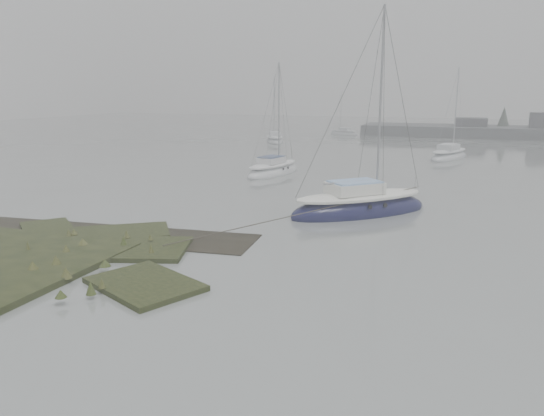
{
  "coord_description": "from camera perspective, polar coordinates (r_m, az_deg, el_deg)",
  "views": [
    {
      "loc": [
        9.78,
        -13.99,
        6.11
      ],
      "look_at": [
        3.11,
        4.1,
        1.8
      ],
      "focal_mm": 35.0,
      "sensor_mm": 36.0,
      "label": 1
    }
  ],
  "objects": [
    {
      "name": "ground",
      "position": [
        45.47,
        7.67,
        4.77
      ],
      "size": [
        160.0,
        160.0,
        0.0
      ],
      "primitive_type": "plane",
      "color": "slate",
      "rests_on": "ground"
    },
    {
      "name": "sailboat_main",
      "position": [
        27.05,
        9.38,
        0.11
      ],
      "size": [
        7.27,
        7.18,
        10.86
      ],
      "rotation": [
        0.0,
        0.0,
        -0.8
      ],
      "color": "black",
      "rests_on": "ground"
    },
    {
      "name": "sailboat_white",
      "position": [
        39.25,
        0.12,
        4.05
      ],
      "size": [
        3.22,
        6.44,
        8.7
      ],
      "rotation": [
        0.0,
        0.0,
        -0.2
      ],
      "color": "silver",
      "rests_on": "ground"
    },
    {
      "name": "sailboat_far_a",
      "position": [
        63.41,
        0.3,
        7.31
      ],
      "size": [
        4.17,
        6.01,
        8.12
      ],
      "rotation": [
        0.0,
        0.0,
        0.44
      ],
      "color": "#B0B4BA",
      "rests_on": "ground"
    },
    {
      "name": "sailboat_far_b",
      "position": [
        50.76,
        18.5,
        5.35
      ],
      "size": [
        4.07,
        6.46,
        8.68
      ],
      "rotation": [
        0.0,
        0.0,
        -0.36
      ],
      "color": "silver",
      "rests_on": "ground"
    },
    {
      "name": "sailboat_far_c",
      "position": [
        75.02,
        7.73,
        7.97
      ],
      "size": [
        4.59,
        3.0,
        6.17
      ],
      "rotation": [
        0.0,
        0.0,
        1.18
      ],
      "color": "silver",
      "rests_on": "ground"
    }
  ]
}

